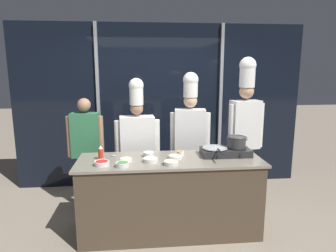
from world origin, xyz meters
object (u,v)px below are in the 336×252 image
Objects in this scene: chef_head at (137,139)px; chef_sous at (190,131)px; prep_bowl_garlic at (126,160)px; prep_bowl_carrots at (181,153)px; stock_pot at (237,142)px; serving_spoon_slotted at (111,155)px; prep_bowl_onion at (151,160)px; prep_bowl_bell_pepper at (102,163)px; frying_pan at (215,147)px; person_guest at (86,143)px; portable_stove at (225,152)px; prep_bowl_bean_sprouts at (149,154)px; chef_line at (245,120)px; prep_bowl_noodles at (171,163)px; prep_bowl_scallions at (122,164)px; prep_bowl_chicken at (175,157)px; squeeze_bottle_chili at (101,153)px.

chef_sous reaches higher than chef_head.
prep_bowl_carrots is at bearing 15.30° from prep_bowl_garlic.
serving_spoon_slotted is at bearing 176.09° from stock_pot.
prep_bowl_onion is at bearing -9.72° from prep_bowl_garlic.
prep_bowl_bell_pepper is (-1.61, -0.25, -0.14)m from stock_pot.
frying_pan is at bearing -5.00° from serving_spoon_slotted.
prep_bowl_garlic is 0.09× the size of person_guest.
portable_stove is 4.06× the size of prep_bowl_garlic.
chef_line reaches higher than prep_bowl_bean_sprouts.
portable_stove is 0.18m from stock_pot.
prep_bowl_bean_sprouts reaches higher than serving_spoon_slotted.
prep_bowl_bell_pepper is 1.43m from chef_sous.
prep_bowl_bell_pepper is (-0.53, -0.28, -0.00)m from prep_bowl_bean_sprouts.
stock_pot reaches higher than frying_pan.
prep_bowl_noodles is (0.22, -0.12, -0.00)m from prep_bowl_onion.
frying_pan reaches higher than prep_bowl_bell_pepper.
person_guest reaches higher than prep_bowl_noodles.
chef_line is at bearing 28.21° from prep_bowl_carrots.
chef_head reaches higher than prep_bowl_carrots.
serving_spoon_slotted is at bearing 175.70° from portable_stove.
prep_bowl_scallions is 1.02× the size of prep_bowl_garlic.
prep_bowl_chicken is at bearing -122.61° from prep_bowl_carrots.
frying_pan is 0.27× the size of chef_sous.
frying_pan reaches higher than prep_bowl_bean_sprouts.
chef_head is (-0.14, 0.56, 0.06)m from prep_bowl_bean_sprouts.
portable_stove is 4.37× the size of prep_bowl_bean_sprouts.
person_guest is at bearing 112.42° from squeeze_bottle_chili.
prep_bowl_bean_sprouts is at bearing 178.02° from portable_stove.
prep_bowl_scallions is (-0.30, -0.35, -0.00)m from prep_bowl_bean_sprouts.
chef_line is at bearing 23.55° from prep_bowl_bell_pepper.
prep_bowl_noodles is (-0.15, -0.35, -0.01)m from prep_bowl_carrots.
prep_bowl_carrots is at bearing 175.97° from stock_pot.
stock_pot is 0.16× the size of person_guest.
prep_bowl_noodles is (-0.71, -0.30, -0.02)m from portable_stove.
prep_bowl_onion is at bearing 151.01° from prep_bowl_noodles.
person_guest is (-0.85, 0.64, 0.00)m from prep_bowl_bean_sprouts.
stock_pot is 1.46× the size of prep_bowl_onion.
serving_spoon_slotted is at bearing 5.31° from chef_line.
prep_bowl_noodles is 1.48m from chef_line.
chef_head reaches higher than frying_pan.
chef_sous is at bearing 25.43° from serving_spoon_slotted.
prep_bowl_onion is at bearing -169.12° from portable_stove.
frying_pan is at bearing 6.68° from prep_bowl_garlic.
person_guest reaches higher than prep_bowl_chicken.
chef_head is at bearing 134.56° from prep_bowl_carrots.
prep_bowl_bell_pepper is (0.04, -0.21, -0.05)m from squeeze_bottle_chili.
prep_bowl_scallions is at bearing -99.97° from prep_bowl_garlic.
chef_line reaches higher than chef_head.
chef_head is (-1.08, 0.59, 0.05)m from portable_stove.
prep_bowl_onion is 0.28m from prep_bowl_garlic.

